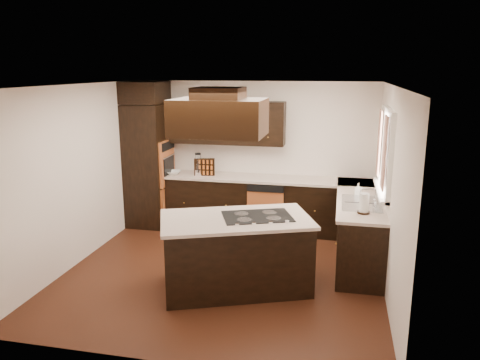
# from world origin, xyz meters

# --- Properties ---
(floor) EXTENTS (4.20, 4.20, 0.02)m
(floor) POSITION_xyz_m (0.00, 0.00, -0.01)
(floor) COLOR #532815
(floor) RESTS_ON ground
(ceiling) EXTENTS (4.20, 4.20, 0.02)m
(ceiling) POSITION_xyz_m (0.00, 0.00, 2.51)
(ceiling) COLOR white
(ceiling) RESTS_ON ground
(wall_back) EXTENTS (4.20, 0.02, 2.50)m
(wall_back) POSITION_xyz_m (0.00, 2.11, 1.25)
(wall_back) COLOR white
(wall_back) RESTS_ON ground
(wall_front) EXTENTS (4.20, 0.02, 2.50)m
(wall_front) POSITION_xyz_m (0.00, -2.11, 1.25)
(wall_front) COLOR white
(wall_front) RESTS_ON ground
(wall_left) EXTENTS (0.02, 4.20, 2.50)m
(wall_left) POSITION_xyz_m (-2.11, 0.00, 1.25)
(wall_left) COLOR white
(wall_left) RESTS_ON ground
(wall_right) EXTENTS (0.02, 4.20, 2.50)m
(wall_right) POSITION_xyz_m (2.11, 0.00, 1.25)
(wall_right) COLOR white
(wall_right) RESTS_ON ground
(oven_column) EXTENTS (0.65, 0.75, 2.12)m
(oven_column) POSITION_xyz_m (-1.78, 1.71, 1.06)
(oven_column) COLOR black
(oven_column) RESTS_ON floor
(wall_oven_face) EXTENTS (0.05, 0.62, 0.78)m
(wall_oven_face) POSITION_xyz_m (-1.43, 1.71, 1.12)
(wall_oven_face) COLOR orange
(wall_oven_face) RESTS_ON oven_column
(base_cabinets_back) EXTENTS (2.93, 0.60, 0.88)m
(base_cabinets_back) POSITION_xyz_m (0.03, 1.80, 0.44)
(base_cabinets_back) COLOR black
(base_cabinets_back) RESTS_ON floor
(base_cabinets_right) EXTENTS (0.60, 2.40, 0.88)m
(base_cabinets_right) POSITION_xyz_m (1.80, 0.90, 0.44)
(base_cabinets_right) COLOR black
(base_cabinets_right) RESTS_ON floor
(countertop_back) EXTENTS (2.93, 0.63, 0.04)m
(countertop_back) POSITION_xyz_m (0.03, 1.79, 0.90)
(countertop_back) COLOR beige
(countertop_back) RESTS_ON base_cabinets_back
(countertop_right) EXTENTS (0.63, 2.40, 0.04)m
(countertop_right) POSITION_xyz_m (1.79, 0.90, 0.90)
(countertop_right) COLOR beige
(countertop_right) RESTS_ON base_cabinets_right
(upper_cabinets) EXTENTS (2.00, 0.34, 0.72)m
(upper_cabinets) POSITION_xyz_m (-0.43, 1.93, 1.81)
(upper_cabinets) COLOR black
(upper_cabinets) RESTS_ON wall_back
(dishwasher_front) EXTENTS (0.60, 0.05, 0.72)m
(dishwasher_front) POSITION_xyz_m (0.33, 1.50, 0.40)
(dishwasher_front) COLOR orange
(dishwasher_front) RESTS_ON floor
(window_frame) EXTENTS (0.06, 1.32, 1.12)m
(window_frame) POSITION_xyz_m (2.07, 0.55, 1.65)
(window_frame) COLOR white
(window_frame) RESTS_ON wall_right
(window_pane) EXTENTS (0.00, 1.20, 1.00)m
(window_pane) POSITION_xyz_m (2.10, 0.55, 1.65)
(window_pane) COLOR white
(window_pane) RESTS_ON wall_right
(curtain_left) EXTENTS (0.02, 0.34, 0.90)m
(curtain_left) POSITION_xyz_m (2.01, 0.13, 1.70)
(curtain_left) COLOR beige
(curtain_left) RESTS_ON wall_right
(curtain_right) EXTENTS (0.02, 0.34, 0.90)m
(curtain_right) POSITION_xyz_m (2.01, 0.97, 1.70)
(curtain_right) COLOR beige
(curtain_right) RESTS_ON wall_right
(sink_rim) EXTENTS (0.52, 0.84, 0.01)m
(sink_rim) POSITION_xyz_m (1.80, 0.55, 0.92)
(sink_rim) COLOR silver
(sink_rim) RESTS_ON countertop_right
(island) EXTENTS (1.99, 1.54, 0.88)m
(island) POSITION_xyz_m (0.27, -0.42, 0.44)
(island) COLOR black
(island) RESTS_ON floor
(island_top) EXTENTS (2.08, 1.62, 0.04)m
(island_top) POSITION_xyz_m (0.27, -0.42, 0.90)
(island_top) COLOR beige
(island_top) RESTS_ON island
(cooktop) EXTENTS (0.98, 0.82, 0.01)m
(cooktop) POSITION_xyz_m (0.52, -0.32, 0.93)
(cooktop) COLOR black
(cooktop) RESTS_ON island_top
(range_hood) EXTENTS (1.05, 0.72, 0.42)m
(range_hood) POSITION_xyz_m (0.10, -0.55, 2.16)
(range_hood) COLOR black
(range_hood) RESTS_ON ceiling
(hood_duct) EXTENTS (0.55, 0.50, 0.13)m
(hood_duct) POSITION_xyz_m (0.10, -0.55, 2.44)
(hood_duct) COLOR black
(hood_duct) RESTS_ON ceiling
(blender_base) EXTENTS (0.15, 0.15, 0.10)m
(blender_base) POSITION_xyz_m (-0.88, 1.74, 0.97)
(blender_base) COLOR silver
(blender_base) RESTS_ON countertop_back
(blender_pitcher) EXTENTS (0.13, 0.13, 0.26)m
(blender_pitcher) POSITION_xyz_m (-0.88, 1.74, 1.15)
(blender_pitcher) COLOR silver
(blender_pitcher) RESTS_ON blender_base
(spice_rack) EXTENTS (0.36, 0.16, 0.29)m
(spice_rack) POSITION_xyz_m (-0.77, 1.75, 1.06)
(spice_rack) COLOR black
(spice_rack) RESTS_ON countertop_back
(mixing_bowl) EXTENTS (0.28, 0.28, 0.06)m
(mixing_bowl) POSITION_xyz_m (-1.31, 1.71, 0.95)
(mixing_bowl) COLOR white
(mixing_bowl) RESTS_ON countertop_back
(soap_bottle) EXTENTS (0.10, 0.10, 0.17)m
(soap_bottle) POSITION_xyz_m (1.77, 0.99, 1.01)
(soap_bottle) COLOR white
(soap_bottle) RESTS_ON countertop_right
(paper_towel) EXTENTS (0.13, 0.13, 0.26)m
(paper_towel) POSITION_xyz_m (1.81, 0.09, 1.05)
(paper_towel) COLOR white
(paper_towel) RESTS_ON countertop_right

